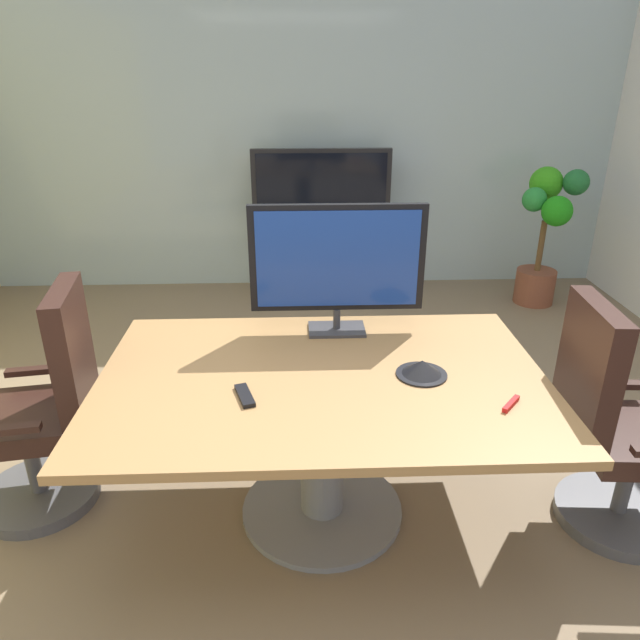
# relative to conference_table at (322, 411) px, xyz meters

# --- Properties ---
(ground_plane) EXTENTS (7.48, 7.48, 0.00)m
(ground_plane) POSITION_rel_conference_table_xyz_m (-0.09, 0.01, -0.56)
(ground_plane) COLOR #7A664C
(wall_back_glass_partition) EXTENTS (5.83, 0.10, 2.68)m
(wall_back_glass_partition) POSITION_rel_conference_table_xyz_m (-0.09, 3.25, 0.77)
(wall_back_glass_partition) COLOR #9EB2B7
(wall_back_glass_partition) RESTS_ON ground
(conference_table) EXTENTS (1.92, 1.26, 0.74)m
(conference_table) POSITION_rel_conference_table_xyz_m (0.00, 0.00, 0.00)
(conference_table) COLOR olive
(conference_table) RESTS_ON ground
(office_chair_left) EXTENTS (0.63, 0.61, 1.09)m
(office_chair_left) POSITION_rel_conference_table_xyz_m (-1.29, 0.15, -0.11)
(office_chair_left) COLOR #4C4C51
(office_chair_left) RESTS_ON ground
(office_chair_right) EXTENTS (0.61, 0.59, 1.09)m
(office_chair_right) POSITION_rel_conference_table_xyz_m (1.29, -0.11, -0.11)
(office_chair_right) COLOR #4C4C51
(office_chair_right) RESTS_ON ground
(tv_monitor) EXTENTS (0.84, 0.18, 0.64)m
(tv_monitor) POSITION_rel_conference_table_xyz_m (0.09, 0.46, 0.54)
(tv_monitor) COLOR #333338
(tv_monitor) RESTS_ON conference_table
(wall_display_unit) EXTENTS (1.20, 0.36, 1.31)m
(wall_display_unit) POSITION_rel_conference_table_xyz_m (0.12, 2.90, -0.12)
(wall_display_unit) COLOR #B7BABC
(wall_display_unit) RESTS_ON ground
(potted_plant) EXTENTS (0.56, 0.58, 1.17)m
(potted_plant) POSITION_rel_conference_table_xyz_m (2.03, 2.60, 0.09)
(potted_plant) COLOR brown
(potted_plant) RESTS_ON ground
(conference_phone) EXTENTS (0.22, 0.22, 0.07)m
(conference_phone) POSITION_rel_conference_table_xyz_m (0.43, -0.01, 0.21)
(conference_phone) COLOR black
(conference_phone) RESTS_ON conference_table
(remote_control) EXTENTS (0.10, 0.18, 0.02)m
(remote_control) POSITION_rel_conference_table_xyz_m (-0.32, -0.17, 0.19)
(remote_control) COLOR black
(remote_control) RESTS_ON conference_table
(whiteboard_marker) EXTENTS (0.10, 0.11, 0.02)m
(whiteboard_marker) POSITION_rel_conference_table_xyz_m (0.73, -0.27, 0.19)
(whiteboard_marker) COLOR red
(whiteboard_marker) RESTS_ON conference_table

